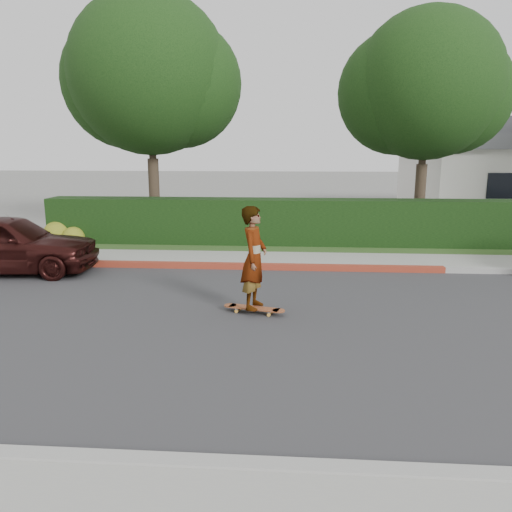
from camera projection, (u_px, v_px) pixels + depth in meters
The scene contains 13 objects.
ground at pixel (455, 330), 8.50m from camera, with size 120.00×120.00×0.00m, color slate.
road at pixel (455, 330), 8.49m from camera, with size 60.00×8.00×0.01m, color #2D2D30.
curb_far at pixel (403, 269), 12.48m from camera, with size 60.00×0.20×0.15m, color #9E9E99.
curb_red_section at pixel (206, 266), 12.83m from camera, with size 12.00×0.21×0.15m, color maroon.
sidewalk_far at pixel (396, 262), 13.36m from camera, with size 60.00×1.60×0.12m, color gray.
planting_strip at pixel (385, 250), 14.92m from camera, with size 60.00×1.60×0.10m, color #2D4C1E.
hedge at pixel (286, 223), 15.57m from camera, with size 15.00×1.00×1.50m, color black.
flowering_shrub at pixel (63, 236), 15.69m from camera, with size 1.40×1.00×0.90m.
tree_left at pixel (151, 79), 16.38m from camera, with size 5.99×5.21×8.00m.
tree_center at pixel (425, 90), 16.31m from camera, with size 5.66×4.84×7.44m.
skateboard at pixel (254, 308), 9.32m from camera, with size 1.21×0.53×0.11m.
skateboarder at pixel (254, 258), 9.12m from camera, with size 0.69×0.46×1.90m, color white.
car_maroon at pixel (6, 244), 12.24m from camera, with size 1.76×4.36×1.49m, color black.
Camera 1 is at (-2.82, -8.26, 3.03)m, focal length 35.00 mm.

